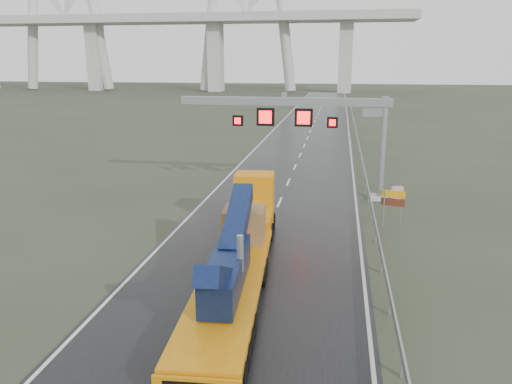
% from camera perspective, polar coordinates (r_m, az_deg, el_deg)
% --- Properties ---
extents(ground, '(400.00, 400.00, 0.00)m').
position_cam_1_polar(ground, '(20.02, -2.88, -13.80)').
color(ground, '#313626').
rests_on(ground, ground).
extents(road, '(11.00, 200.00, 0.02)m').
position_cam_1_polar(road, '(58.08, 5.52, 5.27)').
color(road, black).
rests_on(road, ground).
extents(guardrail, '(0.20, 140.00, 1.40)m').
position_cam_1_polar(guardrail, '(48.04, 11.98, 3.85)').
color(guardrail, gray).
rests_on(guardrail, ground).
extents(sign_gantry, '(14.90, 1.20, 7.42)m').
position_cam_1_polar(sign_gantry, '(35.41, 6.62, 8.29)').
color(sign_gantry, beige).
rests_on(sign_gantry, ground).
extents(heavy_haul_truck, '(3.53, 17.02, 3.97)m').
position_cam_1_polar(heavy_haul_truck, '(23.38, -1.68, -5.31)').
color(heavy_haul_truck, orange).
rests_on(heavy_haul_truck, ground).
extents(exit_sign_pair, '(1.32, 0.43, 2.33)m').
position_cam_1_polar(exit_sign_pair, '(30.05, 15.37, -1.07)').
color(exit_sign_pair, gray).
rests_on(exit_sign_pair, ground).
extents(striped_barrier, '(0.81, 0.60, 1.22)m').
position_cam_1_polar(striped_barrier, '(35.54, 15.83, -0.38)').
color(striped_barrier, red).
rests_on(striped_barrier, ground).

